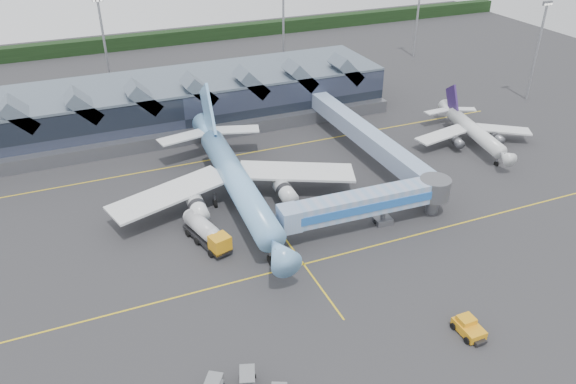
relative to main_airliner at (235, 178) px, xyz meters
name	(u,v)px	position (x,y,z in m)	size (l,w,h in m)	color
ground	(282,234)	(3.36, -11.55, -4.47)	(260.00, 260.00, 0.00)	#29292B
taxi_stripes	(259,202)	(3.36, -1.55, -4.46)	(120.00, 60.00, 0.01)	gold
tree_line_far	(145,40)	(3.36, 98.45, -2.47)	(260.00, 4.00, 4.00)	black
terminal	(174,102)	(-1.71, 35.80, 0.41)	(90.00, 22.25, 12.52)	black
light_masts	(263,36)	(24.36, 51.25, 8.02)	(132.40, 42.56, 22.45)	gray
main_airliner	(235,178)	(0.00, 0.00, 0.00)	(41.15, 47.33, 15.21)	#69A2D4
regional_jet	(472,130)	(50.11, 3.55, -1.57)	(24.01, 26.54, 9.14)	silver
jet_bridge	(377,201)	(17.58, -14.78, -0.24)	(28.03, 5.07, 6.18)	#7397C0
fuel_truck	(205,231)	(-7.63, -9.15, -2.49)	(5.08, 10.55, 3.53)	black
pushback_tug	(469,327)	(15.76, -39.12, -3.62)	(2.75, 4.32, 1.90)	orange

